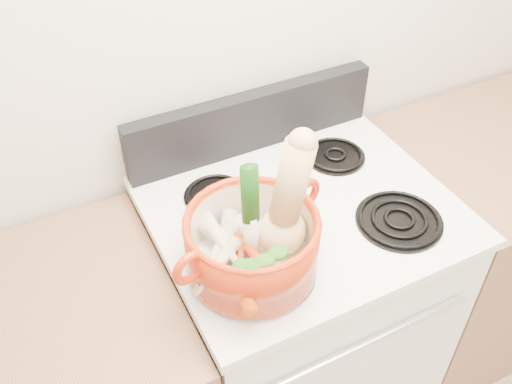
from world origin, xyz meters
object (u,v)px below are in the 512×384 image
stove_body (295,318)px  leek (251,213)px  squash (284,201)px  dutch_oven (252,244)px

stove_body → leek: (-0.22, -0.13, 0.67)m
leek → squash: bearing=-2.2°
leek → dutch_oven: bearing=-102.6°
stove_body → squash: (-0.14, -0.14, 0.68)m
dutch_oven → stove_body: bearing=16.9°
stove_body → leek: bearing=-149.9°
dutch_oven → squash: 0.13m
stove_body → dutch_oven: bearing=-148.3°
stove_body → squash: bearing=-136.0°
stove_body → squash: 0.71m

